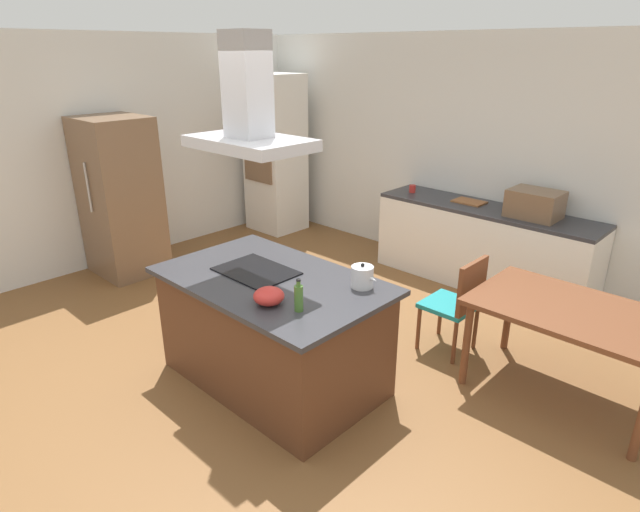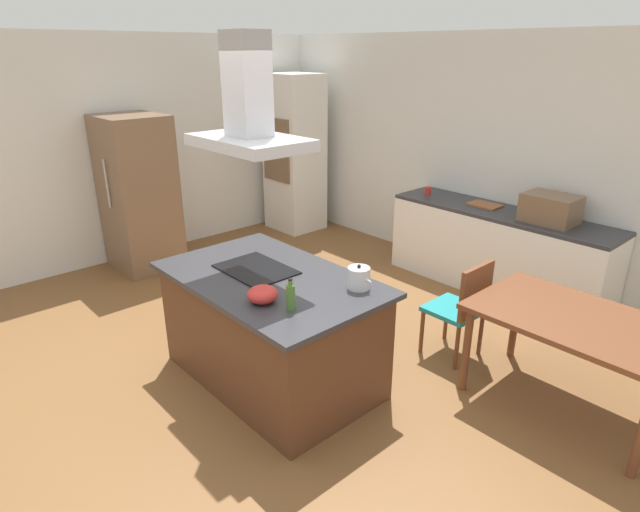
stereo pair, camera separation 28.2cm
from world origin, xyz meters
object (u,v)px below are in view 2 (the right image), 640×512
at_px(mixing_bowl, 263,294).
at_px(refrigerator, 139,194).
at_px(olive_oil_bottle, 291,297).
at_px(countertop_microwave, 550,209).
at_px(cutting_board, 485,205).
at_px(range_hood, 248,112).
at_px(chair_at_left_end, 463,304).
at_px(coffee_mug_red, 428,191).
at_px(cooktop, 256,269).
at_px(tea_kettle, 359,278).
at_px(dining_table, 576,328).
at_px(wall_oven_stack, 294,154).

height_order(mixing_bowl, refrigerator, refrigerator).
bearing_deg(mixing_bowl, olive_oil_bottle, 18.02).
relative_size(countertop_microwave, refrigerator, 0.27).
relative_size(cutting_board, range_hood, 0.38).
height_order(chair_at_left_end, range_hood, range_hood).
xyz_separation_m(cutting_board, chair_at_left_end, (0.80, -1.55, -0.40)).
bearing_deg(chair_at_left_end, coffee_mug_red, 135.80).
bearing_deg(countertop_microwave, coffee_mug_red, -179.21).
bearing_deg(cooktop, cutting_board, 85.85).
bearing_deg(cutting_board, cooktop, -94.15).
bearing_deg(countertop_microwave, cutting_board, 176.18).
height_order(coffee_mug_red, refrigerator, refrigerator).
xyz_separation_m(olive_oil_bottle, mixing_bowl, (-0.22, -0.07, -0.04)).
distance_m(tea_kettle, olive_oil_bottle, 0.58).
distance_m(cooktop, range_hood, 1.20).
distance_m(cooktop, olive_oil_bottle, 0.75).
distance_m(coffee_mug_red, refrigerator, 3.43).
height_order(refrigerator, chair_at_left_end, refrigerator).
bearing_deg(refrigerator, countertop_microwave, 34.32).
distance_m(tea_kettle, range_hood, 1.41).
height_order(countertop_microwave, range_hood, range_hood).
distance_m(tea_kettle, coffee_mug_red, 2.81).
bearing_deg(mixing_bowl, dining_table, 49.45).
bearing_deg(tea_kettle, coffee_mug_red, 117.02).
xyz_separation_m(olive_oil_bottle, dining_table, (1.22, 1.61, -0.33)).
bearing_deg(cutting_board, countertop_microwave, -3.82).
xyz_separation_m(mixing_bowl, wall_oven_stack, (-3.21, 2.94, 0.14)).
height_order(tea_kettle, dining_table, tea_kettle).
bearing_deg(wall_oven_stack, refrigerator, -91.96).
bearing_deg(mixing_bowl, refrigerator, 169.57).
distance_m(olive_oil_bottle, cutting_board, 3.19).
relative_size(coffee_mug_red, range_hood, 0.10).
xyz_separation_m(tea_kettle, refrigerator, (-3.57, -0.04, -0.07)).
distance_m(dining_table, chair_at_left_end, 0.93).
bearing_deg(countertop_microwave, cooktop, -108.45).
distance_m(cooktop, dining_table, 2.38).
height_order(countertop_microwave, dining_table, countertop_microwave).
bearing_deg(tea_kettle, mixing_bowl, -113.50).
height_order(olive_oil_bottle, chair_at_left_end, olive_oil_bottle).
bearing_deg(cutting_board, wall_oven_stack, -174.48).
bearing_deg(countertop_microwave, wall_oven_stack, -176.37).
relative_size(mixing_bowl, coffee_mug_red, 2.35).
bearing_deg(coffee_mug_red, refrigerator, -132.02).
relative_size(wall_oven_stack, range_hood, 2.44).
height_order(cooktop, tea_kettle, tea_kettle).
bearing_deg(countertop_microwave, refrigerator, -145.68).
distance_m(tea_kettle, cutting_board, 2.64).
distance_m(mixing_bowl, countertop_microwave, 3.21).
relative_size(refrigerator, range_hood, 2.02).
height_order(tea_kettle, countertop_microwave, countertop_microwave).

